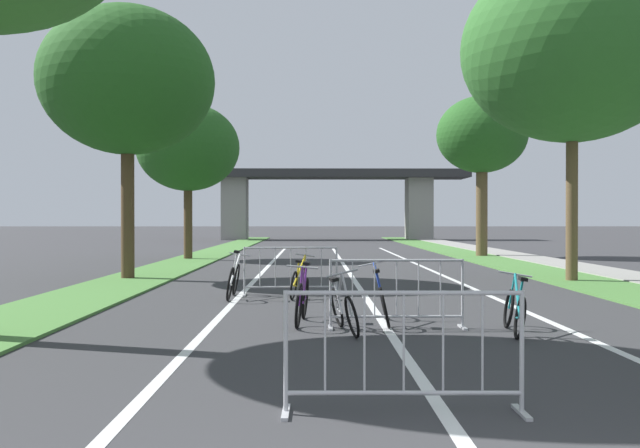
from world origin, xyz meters
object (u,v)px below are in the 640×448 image
(bicycle_yellow_0, at_px, (299,281))
(bicycle_purple_5, at_px, (302,300))
(crowd_barrier_nearest, at_px, (404,354))
(tree_left_oak_near, at_px, (188,148))
(bicycle_silver_3, at_px, (343,309))
(crowd_barrier_second, at_px, (397,295))
(crowd_barrier_third, at_px, (291,272))
(bicycle_white_1, at_px, (234,280))
(tree_left_maple_mid, at_px, (127,81))
(bicycle_teal_2, at_px, (515,310))
(tree_right_oak_mid, at_px, (482,136))
(tree_right_pine_far, at_px, (572,49))
(bicycle_blue_4, at_px, (383,301))

(bicycle_yellow_0, height_order, bicycle_purple_5, bicycle_purple_5)
(crowd_barrier_nearest, bearing_deg, bicycle_purple_5, 100.65)
(tree_left_oak_near, distance_m, crowd_barrier_nearest, 23.09)
(bicycle_silver_3, bearing_deg, crowd_barrier_second, -164.70)
(crowd_barrier_second, distance_m, crowd_barrier_third, 4.84)
(crowd_barrier_third, distance_m, bicycle_white_1, 1.31)
(tree_left_maple_mid, distance_m, bicycle_teal_2, 12.96)
(bicycle_teal_2, distance_m, bicycle_silver_3, 2.47)
(tree_left_maple_mid, xyz_separation_m, tree_right_oak_mid, (12.46, 11.13, -0.11))
(tree_left_maple_mid, distance_m, bicycle_yellow_0, 8.16)
(tree_right_pine_far, distance_m, crowd_barrier_second, 10.89)
(crowd_barrier_nearest, xyz_separation_m, bicycle_silver_3, (-0.33, 4.12, -0.17))
(bicycle_yellow_0, xyz_separation_m, bicycle_silver_3, (0.75, -4.50, 0.00))
(tree_left_maple_mid, relative_size, bicycle_blue_4, 4.40)
(crowd_barrier_second, distance_m, bicycle_silver_3, 0.93)
(bicycle_white_1, height_order, bicycle_teal_2, bicycle_white_1)
(crowd_barrier_nearest, distance_m, bicycle_white_1, 8.80)
(crowd_barrier_second, bearing_deg, tree_right_pine_far, 53.71)
(tree_left_maple_mid, relative_size, tree_right_pine_far, 0.87)
(bicycle_teal_2, bearing_deg, bicycle_blue_4, 158.80)
(tree_left_oak_near, xyz_separation_m, bicycle_yellow_0, (4.78, -13.36, -4.21))
(crowd_barrier_third, bearing_deg, bicycle_teal_2, -55.84)
(tree_left_maple_mid, bearing_deg, tree_left_oak_near, 90.13)
(tree_left_maple_mid, bearing_deg, bicycle_white_1, -52.47)
(crowd_barrier_second, distance_m, bicycle_purple_5, 1.52)
(tree_left_oak_near, height_order, bicycle_yellow_0, tree_left_oak_near)
(bicycle_teal_2, distance_m, bicycle_blue_4, 2.06)
(crowd_barrier_nearest, relative_size, bicycle_purple_5, 1.20)
(crowd_barrier_third, distance_m, bicycle_blue_4, 4.32)
(tree_right_pine_far, bearing_deg, bicycle_yellow_0, -154.23)
(bicycle_yellow_0, bearing_deg, tree_right_pine_far, 34.45)
(tree_left_oak_near, distance_m, bicycle_silver_3, 19.16)
(bicycle_yellow_0, bearing_deg, crowd_barrier_nearest, -74.20)
(crowd_barrier_third, bearing_deg, tree_right_oak_mid, 62.27)
(tree_right_pine_far, bearing_deg, tree_right_oak_mid, 87.11)
(bicycle_blue_4, bearing_deg, tree_left_oak_near, 113.76)
(tree_left_maple_mid, distance_m, bicycle_purple_5, 10.56)
(crowd_barrier_nearest, relative_size, bicycle_yellow_0, 1.23)
(crowd_barrier_third, bearing_deg, tree_left_oak_near, 109.56)
(crowd_barrier_second, relative_size, bicycle_teal_2, 1.30)
(tree_left_oak_near, distance_m, bicycle_purple_5, 18.16)
(tree_right_oak_mid, height_order, bicycle_white_1, tree_right_oak_mid)
(bicycle_yellow_0, xyz_separation_m, bicycle_blue_4, (1.41, -3.60, 0.02))
(tree_left_maple_mid, relative_size, bicycle_teal_2, 4.67)
(tree_left_maple_mid, height_order, tree_left_oak_near, tree_left_maple_mid)
(tree_right_pine_far, bearing_deg, tree_left_oak_near, 140.11)
(tree_left_oak_near, distance_m, crowd_barrier_second, 19.01)
(tree_left_oak_near, distance_m, crowd_barrier_third, 14.32)
(tree_left_maple_mid, xyz_separation_m, tree_left_oak_near, (-0.02, 9.08, -0.86))
(bicycle_yellow_0, distance_m, bicycle_white_1, 1.36)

